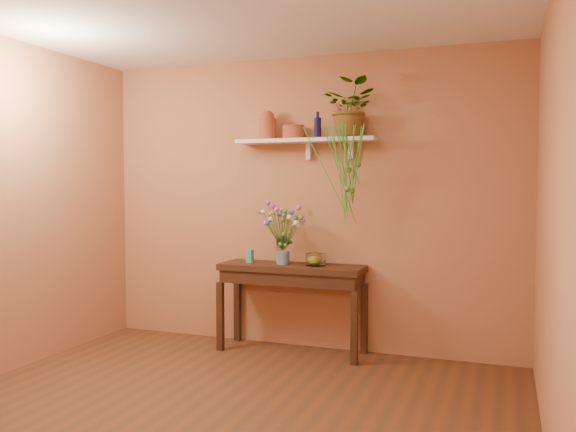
{
  "coord_description": "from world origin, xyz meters",
  "views": [
    {
      "loc": [
        1.77,
        -3.23,
        1.52
      ],
      "look_at": [
        0.0,
        1.55,
        1.25
      ],
      "focal_mm": 36.88,
      "sensor_mm": 36.0,
      "label": 1
    }
  ],
  "objects_px": {
    "bouquet": "(284,221)",
    "glass_bowl": "(316,260)",
    "blue_bottle": "(318,127)",
    "sideboard": "(292,277)",
    "glass_vase": "(283,252)",
    "terracotta_jug": "(268,126)",
    "spider_plant": "(351,108)"
  },
  "relations": [
    {
      "from": "sideboard",
      "to": "spider_plant",
      "type": "height_order",
      "value": "spider_plant"
    },
    {
      "from": "sideboard",
      "to": "terracotta_jug",
      "type": "xyz_separation_m",
      "value": [
        -0.27,
        0.1,
        1.38
      ]
    },
    {
      "from": "sideboard",
      "to": "bouquet",
      "type": "distance_m",
      "value": 0.52
    },
    {
      "from": "terracotta_jug",
      "to": "blue_bottle",
      "type": "bearing_deg",
      "value": -1.71
    },
    {
      "from": "sideboard",
      "to": "terracotta_jug",
      "type": "distance_m",
      "value": 1.41
    },
    {
      "from": "spider_plant",
      "to": "blue_bottle",
      "type": "bearing_deg",
      "value": 179.4
    },
    {
      "from": "bouquet",
      "to": "glass_bowl",
      "type": "height_order",
      "value": "bouquet"
    },
    {
      "from": "blue_bottle",
      "to": "glass_bowl",
      "type": "relative_size",
      "value": 1.31
    },
    {
      "from": "blue_bottle",
      "to": "glass_bowl",
      "type": "xyz_separation_m",
      "value": [
        0.01,
        -0.07,
        -1.19
      ]
    },
    {
      "from": "glass_bowl",
      "to": "spider_plant",
      "type": "bearing_deg",
      "value": 11.93
    },
    {
      "from": "sideboard",
      "to": "glass_bowl",
      "type": "xyz_separation_m",
      "value": [
        0.22,
        0.02,
        0.16
      ]
    },
    {
      "from": "glass_bowl",
      "to": "blue_bottle",
      "type": "bearing_deg",
      "value": 95.13
    },
    {
      "from": "spider_plant",
      "to": "glass_bowl",
      "type": "bearing_deg",
      "value": -168.07
    },
    {
      "from": "blue_bottle",
      "to": "glass_bowl",
      "type": "bearing_deg",
      "value": -84.87
    },
    {
      "from": "glass_vase",
      "to": "spider_plant",
      "type": "bearing_deg",
      "value": 8.07
    },
    {
      "from": "bouquet",
      "to": "blue_bottle",
      "type": "bearing_deg",
      "value": 15.76
    },
    {
      "from": "spider_plant",
      "to": "glass_bowl",
      "type": "xyz_separation_m",
      "value": [
        -0.3,
        -0.06,
        -1.34
      ]
    },
    {
      "from": "sideboard",
      "to": "glass_vase",
      "type": "bearing_deg",
      "value": -175.76
    },
    {
      "from": "glass_bowl",
      "to": "sideboard",
      "type": "bearing_deg",
      "value": -175.81
    },
    {
      "from": "spider_plant",
      "to": "bouquet",
      "type": "distance_m",
      "value": 1.16
    },
    {
      "from": "sideboard",
      "to": "glass_vase",
      "type": "relative_size",
      "value": 5.13
    },
    {
      "from": "blue_bottle",
      "to": "bouquet",
      "type": "distance_m",
      "value": 0.89
    },
    {
      "from": "spider_plant",
      "to": "glass_vase",
      "type": "bearing_deg",
      "value": -171.93
    },
    {
      "from": "sideboard",
      "to": "spider_plant",
      "type": "relative_size",
      "value": 2.64
    },
    {
      "from": "bouquet",
      "to": "glass_bowl",
      "type": "bearing_deg",
      "value": 3.05
    },
    {
      "from": "bouquet",
      "to": "glass_bowl",
      "type": "xyz_separation_m",
      "value": [
        0.3,
        0.02,
        -0.35
      ]
    },
    {
      "from": "terracotta_jug",
      "to": "glass_bowl",
      "type": "relative_size",
      "value": 1.5
    },
    {
      "from": "blue_bottle",
      "to": "glass_vase",
      "type": "relative_size",
      "value": 0.91
    },
    {
      "from": "glass_vase",
      "to": "glass_bowl",
      "type": "height_order",
      "value": "glass_vase"
    },
    {
      "from": "terracotta_jug",
      "to": "glass_bowl",
      "type": "distance_m",
      "value": 1.32
    },
    {
      "from": "spider_plant",
      "to": "glass_vase",
      "type": "distance_m",
      "value": 1.42
    },
    {
      "from": "spider_plant",
      "to": "bouquet",
      "type": "bearing_deg",
      "value": -172.45
    }
  ]
}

